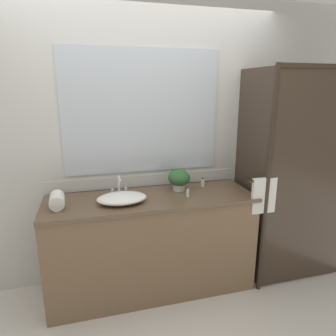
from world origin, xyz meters
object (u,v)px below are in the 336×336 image
object	(u,v)px
rolled_towel_near_edge	(57,200)
amenity_bottle_conditioner	(203,182)
amenity_bottle_body_wash	(188,193)
potted_plant	(179,179)
sink_basin	(122,198)
faucet	(119,189)

from	to	relation	value
rolled_towel_near_edge	amenity_bottle_conditioner	bearing A→B (deg)	7.86
amenity_bottle_body_wash	amenity_bottle_conditioner	bearing A→B (deg)	44.38
potted_plant	amenity_bottle_conditioner	size ratio (longest dim) A/B	2.19
amenity_bottle_conditioner	potted_plant	bearing A→B (deg)	-171.70
potted_plant	rolled_towel_near_edge	distance (m)	1.06
sink_basin	amenity_bottle_body_wash	size ratio (longest dim) A/B	5.72
faucet	amenity_bottle_body_wash	world-z (taller)	faucet
faucet	amenity_bottle_conditioner	distance (m)	0.79
potted_plant	amenity_bottle_conditioner	world-z (taller)	potted_plant
sink_basin	potted_plant	bearing A→B (deg)	17.60
amenity_bottle_body_wash	rolled_towel_near_edge	xyz separation A→B (m)	(-1.07, 0.04, 0.02)
faucet	potted_plant	distance (m)	0.55
faucet	potted_plant	size ratio (longest dim) A/B	0.88
sink_basin	amenity_bottle_conditioner	world-z (taller)	amenity_bottle_conditioner
faucet	amenity_bottle_body_wash	size ratio (longest dim) A/B	2.49
faucet	amenity_bottle_conditioner	xyz separation A→B (m)	(0.79, 0.02, -0.02)
sink_basin	amenity_bottle_conditioner	xyz separation A→B (m)	(0.79, 0.21, 0.01)
potted_plant	sink_basin	bearing A→B (deg)	-162.40
sink_basin	amenity_bottle_body_wash	world-z (taller)	sink_basin
sink_basin	rolled_towel_near_edge	xyz separation A→B (m)	(-0.50, 0.03, 0.02)
faucet	potted_plant	xyz separation A→B (m)	(0.54, -0.02, 0.05)
faucet	rolled_towel_near_edge	size ratio (longest dim) A/B	0.92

